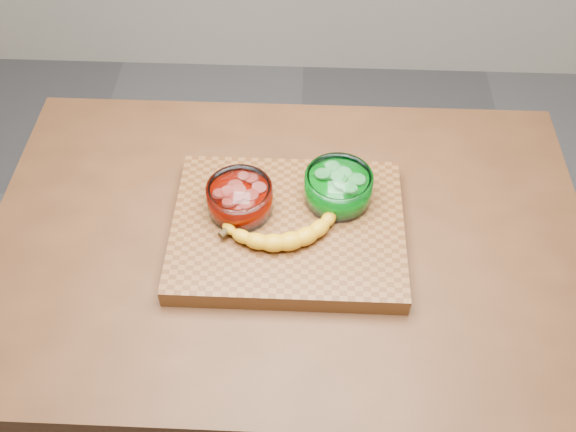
{
  "coord_description": "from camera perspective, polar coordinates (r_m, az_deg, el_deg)",
  "views": [
    {
      "loc": [
        0.03,
        -0.79,
        1.9
      ],
      "look_at": [
        0.0,
        0.0,
        0.96
      ],
      "focal_mm": 40.0,
      "sensor_mm": 36.0,
      "label": 1
    }
  ],
  "objects": [
    {
      "name": "banana",
      "position": [
        1.22,
        -0.53,
        -0.73
      ],
      "size": [
        0.26,
        0.15,
        0.04
      ],
      "primitive_type": null,
      "color": "orange",
      "rests_on": "cutting_board"
    },
    {
      "name": "bowl_green",
      "position": [
        1.27,
        4.48,
        2.55
      ],
      "size": [
        0.13,
        0.13,
        0.06
      ],
      "color": "white",
      "rests_on": "cutting_board"
    },
    {
      "name": "cutting_board",
      "position": [
        1.26,
        0.0,
        -1.17
      ],
      "size": [
        0.45,
        0.35,
        0.04
      ],
      "primitive_type": "cube",
      "color": "brown",
      "rests_on": "counter"
    },
    {
      "name": "counter",
      "position": [
        1.65,
        0.0,
        -11.47
      ],
      "size": [
        1.2,
        0.8,
        0.9
      ],
      "primitive_type": "cube",
      "color": "#4F2D17",
      "rests_on": "ground"
    },
    {
      "name": "bowl_red",
      "position": [
        1.25,
        -4.3,
        1.58
      ],
      "size": [
        0.13,
        0.13,
        0.06
      ],
      "color": "white",
      "rests_on": "cutting_board"
    },
    {
      "name": "ground",
      "position": [
        2.06,
        0.0,
        -17.48
      ],
      "size": [
        3.5,
        3.5,
        0.0
      ],
      "primitive_type": "plane",
      "color": "#5E5E63",
      "rests_on": "ground"
    }
  ]
}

